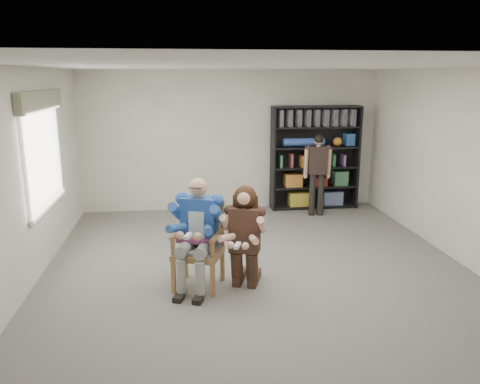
{
  "coord_description": "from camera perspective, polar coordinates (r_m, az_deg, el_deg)",
  "views": [
    {
      "loc": [
        -1.05,
        -5.89,
        2.67
      ],
      "look_at": [
        -0.2,
        0.6,
        1.05
      ],
      "focal_mm": 35.0,
      "sensor_mm": 36.0,
      "label": 1
    }
  ],
  "objects": [
    {
      "name": "standing_man",
      "position": [
        9.21,
        9.39,
        2.02
      ],
      "size": [
        0.53,
        0.33,
        1.61
      ],
      "primitive_type": null,
      "rotation": [
        0.0,
        0.0,
        -0.12
      ],
      "color": "black",
      "rests_on": "floor"
    },
    {
      "name": "floor",
      "position": [
        6.55,
        2.46,
        -10.17
      ],
      "size": [
        6.0,
        7.0,
        0.01
      ],
      "primitive_type": "cube",
      "color": "#615F5A",
      "rests_on": "ground"
    },
    {
      "name": "kneeling_woman",
      "position": [
        5.95,
        0.51,
        -5.78
      ],
      "size": [
        0.83,
        1.03,
        1.33
      ],
      "primitive_type": null,
      "rotation": [
        0.0,
        0.0,
        -0.34
      ],
      "color": "#3B201A",
      "rests_on": "floor"
    },
    {
      "name": "room_shell",
      "position": [
        6.11,
        2.6,
        1.9
      ],
      "size": [
        6.0,
        7.0,
        2.8
      ],
      "primitive_type": null,
      "color": "beige",
      "rests_on": "ground"
    },
    {
      "name": "window_left",
      "position": [
        7.22,
        -22.72,
        4.55
      ],
      "size": [
        0.16,
        2.0,
        1.75
      ],
      "primitive_type": null,
      "color": "white",
      "rests_on": "room_shell"
    },
    {
      "name": "seated_man",
      "position": [
        5.99,
        -5.17,
        -5.07
      ],
      "size": [
        0.88,
        1.03,
        1.45
      ],
      "primitive_type": null,
      "rotation": [
        0.0,
        0.0,
        -0.34
      ],
      "color": "navy",
      "rests_on": "floor"
    },
    {
      "name": "armchair",
      "position": [
        6.05,
        -5.13,
        -6.57
      ],
      "size": [
        0.82,
        0.81,
        1.12
      ],
      "primitive_type": null,
      "rotation": [
        0.0,
        0.0,
        -0.34
      ],
      "color": "#A47547",
      "rests_on": "floor"
    },
    {
      "name": "bookshelf",
      "position": [
        9.71,
        9.11,
        4.13
      ],
      "size": [
        1.8,
        0.38,
        2.1
      ],
      "primitive_type": null,
      "color": "black",
      "rests_on": "floor"
    }
  ]
}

